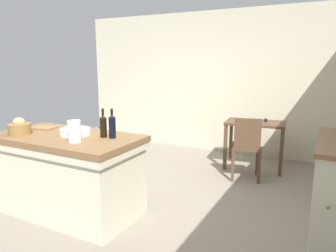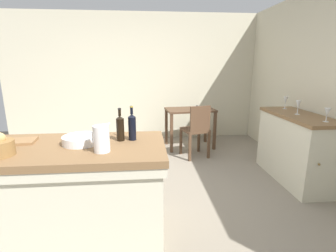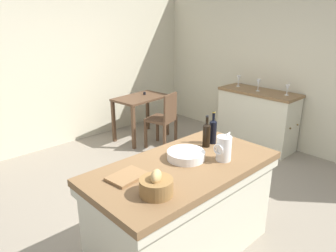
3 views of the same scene
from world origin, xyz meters
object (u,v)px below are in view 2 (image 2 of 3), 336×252
wine_bottle_amber (120,128)px  wine_glass_left (298,105)px  cutting_board (18,141)px  island_table (74,189)px  wine_glass_far_left (327,112)px  side_cabinet (296,148)px  wash_bowl (81,140)px  pitcher (101,138)px  wine_glass_middle (286,100)px  writing_desk (190,115)px  wine_bottle_dark (132,126)px  wooden_chair (196,129)px

wine_bottle_amber → wine_glass_left: size_ratio=1.62×
wine_glass_left → cutting_board: bearing=-165.5°
island_table → wine_glass_far_left: bearing=10.4°
side_cabinet → wash_bowl: (-2.62, -0.88, 0.46)m
island_table → pitcher: size_ratio=6.43×
side_cabinet → wine_glass_middle: (0.03, 0.43, 0.59)m
wine_bottle_amber → wine_glass_left: 2.40m
writing_desk → pitcher: bearing=-114.4°
pitcher → wash_bowl: pitcher is taller
wine_glass_far_left → pitcher: bearing=-164.4°
wine_bottle_dark → wine_glass_middle: size_ratio=1.76×
pitcher → cutting_board: bearing=158.6°
wooden_chair → wine_glass_far_left: bearing=-49.1°
writing_desk → wine_glass_left: size_ratio=5.06×
cutting_board → wine_glass_left: 3.28m
wine_bottle_dark → wine_bottle_amber: size_ratio=1.05×
writing_desk → wine_bottle_dark: wine_bottle_dark is taller
side_cabinet → writing_desk: bearing=127.7°
wash_bowl → cutting_board: size_ratio=1.14×
island_table → side_cabinet: (2.72, 0.95, -0.01)m
island_table → wine_glass_left: 2.91m
wine_glass_far_left → side_cabinet: bearing=95.0°
pitcher → writing_desk: bearing=65.6°
wine_glass_middle → wine_bottle_amber: bearing=-151.5°
wine_bottle_dark → wine_glass_middle: (2.21, 1.24, 0.04)m
island_table → wooden_chair: (1.53, 1.92, 0.03)m
wash_bowl → wine_glass_far_left: (2.66, 0.45, 0.12)m
wine_glass_middle → writing_desk: bearing=137.8°
pitcher → wine_bottle_amber: bearing=67.2°
island_table → pitcher: 0.63m
island_table → cutting_board: size_ratio=5.78×
wash_bowl → wine_glass_left: bearing=19.1°
wine_bottle_dark → wine_bottle_amber: wine_bottle_dark is taller
island_table → wooden_chair: wooden_chair is taller
wash_bowl → island_table: bearing=-146.3°
wine_bottle_amber → wine_glass_far_left: bearing=9.4°
side_cabinet → wooden_chair: (-1.19, 0.97, 0.04)m
side_cabinet → island_table: bearing=-160.8°
wine_glass_far_left → wine_glass_middle: 0.87m
cutting_board → wine_bottle_dark: bearing=-0.1°
wine_bottle_amber → cutting_board: bearing=179.2°
island_table → wine_glass_middle: 3.13m
pitcher → cutting_board: size_ratio=0.90×
pitcher → wine_glass_far_left: bearing=15.6°
wash_bowl → writing_desk: bearing=59.6°
pitcher → cutting_board: pitcher is taller
wash_bowl → wine_glass_far_left: 2.70m
wine_bottle_dark → wooden_chair: bearing=61.0°
pitcher → side_cabinet: bearing=24.9°
writing_desk → wash_bowl: 2.84m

